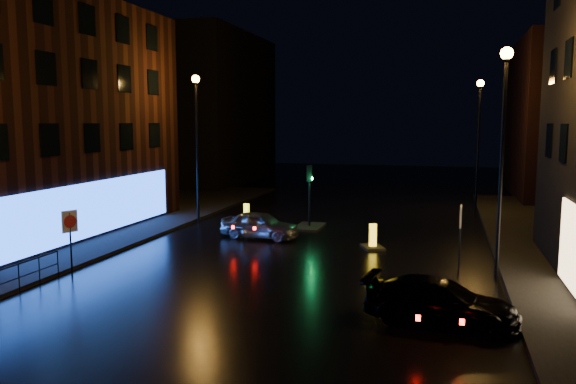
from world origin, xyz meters
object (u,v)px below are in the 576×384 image
(bollard_far, at_px, (247,218))
(road_sign_left, at_px, (70,227))
(silver_hatchback, at_px, (260,225))
(dark_sedan, at_px, (441,301))
(traffic_signal, at_px, (309,219))
(bollard_near, at_px, (373,243))
(road_sign_right, at_px, (460,222))

(bollard_far, relative_size, road_sign_left, 0.57)
(silver_hatchback, xyz_separation_m, road_sign_left, (-4.61, -8.51, 1.20))
(silver_hatchback, height_order, dark_sedan, silver_hatchback)
(traffic_signal, distance_m, bollard_near, 5.72)
(traffic_signal, relative_size, silver_hatchback, 0.88)
(silver_hatchback, xyz_separation_m, bollard_far, (-2.23, 4.19, -0.44))
(traffic_signal, height_order, road_sign_left, traffic_signal)
(road_sign_left, bearing_deg, bollard_near, 61.34)
(dark_sedan, bearing_deg, traffic_signal, 35.76)
(traffic_signal, relative_size, bollard_near, 2.24)
(silver_hatchback, bearing_deg, dark_sedan, -131.84)
(traffic_signal, bearing_deg, bollard_near, -45.94)
(dark_sedan, bearing_deg, bollard_near, 26.36)
(traffic_signal, distance_m, road_sign_left, 13.46)
(road_sign_right, bearing_deg, bollard_near, -34.81)
(dark_sedan, distance_m, road_sign_right, 6.29)
(silver_hatchback, distance_m, bollard_near, 5.80)
(traffic_signal, bearing_deg, bollard_far, 167.09)
(silver_hatchback, bearing_deg, road_sign_left, 158.08)
(bollard_near, height_order, road_sign_right, road_sign_right)
(traffic_signal, bearing_deg, road_sign_left, -118.36)
(silver_hatchback, bearing_deg, bollard_far, 34.57)
(dark_sedan, bearing_deg, silver_hatchback, 49.23)
(road_sign_right, bearing_deg, bollard_far, -30.67)
(bollard_far, relative_size, road_sign_right, 0.55)
(silver_hatchback, distance_m, road_sign_left, 9.75)
(dark_sedan, relative_size, bollard_near, 2.84)
(bollard_far, bearing_deg, road_sign_left, -77.65)
(bollard_far, bearing_deg, bollard_near, -9.28)
(bollard_near, bearing_deg, bollard_far, 124.37)
(silver_hatchback, height_order, road_sign_left, road_sign_left)
(traffic_signal, height_order, dark_sedan, traffic_signal)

